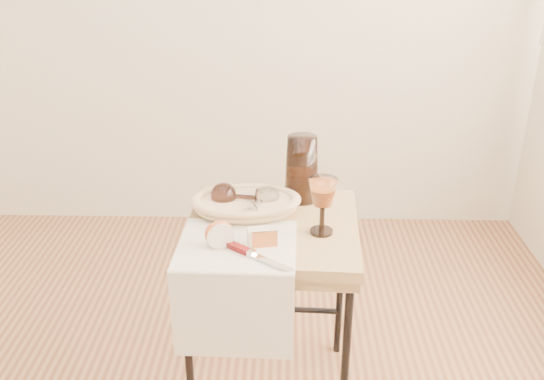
# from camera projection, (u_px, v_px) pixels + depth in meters

# --- Properties ---
(side_table) EXTENTS (0.54, 0.54, 0.66)m
(side_table) POSITION_uv_depth(u_px,v_px,m) (272.00, 313.00, 1.94)
(side_table) COLOR brown
(side_table) RESTS_ON floor
(tea_towel) EXTENTS (0.34, 0.31, 0.01)m
(tea_towel) POSITION_uv_depth(u_px,v_px,m) (237.00, 245.00, 1.68)
(tea_towel) COLOR white
(tea_towel) RESTS_ON side_table
(bread_basket) EXTENTS (0.32, 0.24, 0.05)m
(bread_basket) POSITION_uv_depth(u_px,v_px,m) (246.00, 206.00, 1.85)
(bread_basket) COLOR #AC7E52
(bread_basket) RESTS_ON side_table
(goblet_lying_a) EXTENTS (0.14, 0.10, 0.08)m
(goblet_lying_a) POSITION_uv_depth(u_px,v_px,m) (238.00, 196.00, 1.85)
(goblet_lying_a) COLOR #452721
(goblet_lying_a) RESTS_ON bread_basket
(goblet_lying_b) EXTENTS (0.12, 0.14, 0.07)m
(goblet_lying_b) POSITION_uv_depth(u_px,v_px,m) (260.00, 202.00, 1.83)
(goblet_lying_b) COLOR white
(goblet_lying_b) RESTS_ON bread_basket
(pitcher) EXTENTS (0.21, 0.26, 0.26)m
(pitcher) POSITION_uv_depth(u_px,v_px,m) (302.00, 168.00, 1.91)
(pitcher) COLOR black
(pitcher) RESTS_ON side_table
(wine_goblet) EXTENTS (0.11, 0.11, 0.17)m
(wine_goblet) POSITION_uv_depth(u_px,v_px,m) (322.00, 206.00, 1.71)
(wine_goblet) COLOR white
(wine_goblet) RESTS_ON side_table
(apple_half) EXTENTS (0.09, 0.07, 0.08)m
(apple_half) POSITION_uv_depth(u_px,v_px,m) (219.00, 233.00, 1.66)
(apple_half) COLOR red
(apple_half) RESTS_ON tea_towel
(apple_wedge) EXTENTS (0.08, 0.05, 0.05)m
(apple_wedge) POSITION_uv_depth(u_px,v_px,m) (261.00, 237.00, 1.67)
(apple_wedge) COLOR beige
(apple_wedge) RESTS_ON tea_towel
(table_knife) EXTENTS (0.20, 0.16, 0.02)m
(table_knife) POSITION_uv_depth(u_px,v_px,m) (254.00, 254.00, 1.61)
(table_knife) COLOR silver
(table_knife) RESTS_ON tea_towel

